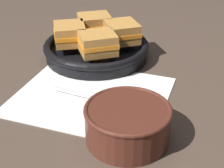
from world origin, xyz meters
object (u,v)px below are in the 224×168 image
at_px(sandwich_far_left, 122,32).
at_px(skillet, 96,50).
at_px(sandwich_near_left, 70,34).
at_px(sandwich_near_right, 98,43).
at_px(soup_bowl, 128,121).
at_px(sandwich_far_right, 94,24).
at_px(spoon, 101,99).

bearing_deg(sandwich_far_left, skillet, -145.11).
height_order(sandwich_near_left, sandwich_near_right, same).
height_order(skillet, sandwich_near_left, sandwich_near_left).
height_order(soup_bowl, sandwich_far_left, sandwich_far_left).
xyz_separation_m(skillet, sandwich_near_right, (0.04, -0.05, 0.04)).
xyz_separation_m(sandwich_far_left, sandwich_far_right, (-0.09, 0.02, 0.00)).
relative_size(spoon, skillet, 0.61).
bearing_deg(sandwich_near_left, spoon, -39.19).
bearing_deg(soup_bowl, spoon, 141.66).
bearing_deg(sandwich_far_right, sandwich_near_left, -100.11).
height_order(sandwich_near_right, sandwich_far_right, same).
bearing_deg(soup_bowl, sandwich_far_right, 129.52).
bearing_deg(sandwich_near_right, skillet, 124.89).
height_order(spoon, sandwich_far_left, sandwich_far_left).
bearing_deg(sandwich_near_right, sandwich_far_right, 124.89).
distance_m(sandwich_near_right, sandwich_far_right, 0.12).
bearing_deg(spoon, sandwich_near_right, 118.66).
height_order(soup_bowl, skillet, soup_bowl).
bearing_deg(spoon, sandwich_far_right, 119.31).
bearing_deg(sandwich_far_right, sandwich_near_right, -55.11).
bearing_deg(sandwich_near_left, soup_bowl, -38.88).
bearing_deg(sandwich_far_left, sandwich_far_right, 169.89).
xyz_separation_m(soup_bowl, sandwich_near_left, (-0.26, 0.21, 0.03)).
bearing_deg(sandwich_near_left, sandwich_far_left, 34.89).
height_order(sandwich_near_left, sandwich_far_left, same).
distance_m(soup_bowl, sandwich_near_left, 0.34).
xyz_separation_m(skillet, sandwich_far_right, (-0.04, 0.05, 0.04)).
bearing_deg(skillet, sandwich_near_right, -55.11).
distance_m(spoon, sandwich_far_left, 0.22).
bearing_deg(sandwich_near_right, sandwich_near_left, 169.89).
height_order(soup_bowl, spoon, soup_bowl).
distance_m(skillet, sandwich_far_left, 0.08).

